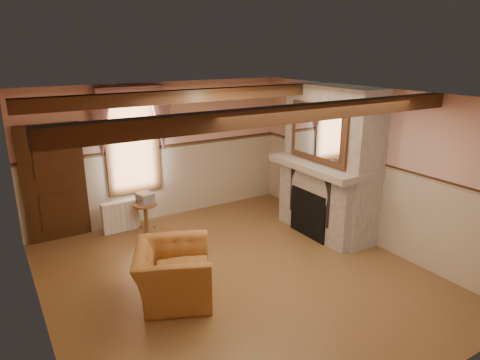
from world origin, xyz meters
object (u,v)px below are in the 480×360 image
radiator (120,216)px  side_table (146,217)px  bowl (320,158)px  mantel_clock (299,149)px  armchair (173,273)px  oil_lamp (303,148)px

radiator → side_table: bearing=-29.6°
radiator → bowl: bowl is taller
side_table → radiator: 0.50m
radiator → bowl: 4.01m
mantel_clock → armchair: bearing=-157.5°
radiator → oil_lamp: (3.28, -1.50, 1.26)m
mantel_clock → bowl: bearing=-90.0°
bowl → oil_lamp: size_ratio=1.09×
armchair → radiator: size_ratio=1.69×
bowl → armchair: bearing=-167.4°
radiator → oil_lamp: 3.82m
side_table → mantel_clock: size_ratio=2.29×
bowl → oil_lamp: 0.50m
oil_lamp → mantel_clock: bearing=90.0°
radiator → mantel_clock: (3.28, -1.36, 1.22)m
armchair → side_table: (0.47, 2.50, -0.11)m
side_table → armchair: bearing=-100.7°
radiator → oil_lamp: bearing=-26.3°
radiator → bowl: size_ratio=2.30×
oil_lamp → side_table: bearing=155.9°
radiator → mantel_clock: 3.75m
armchair → radiator: (0.03, 2.73, -0.08)m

